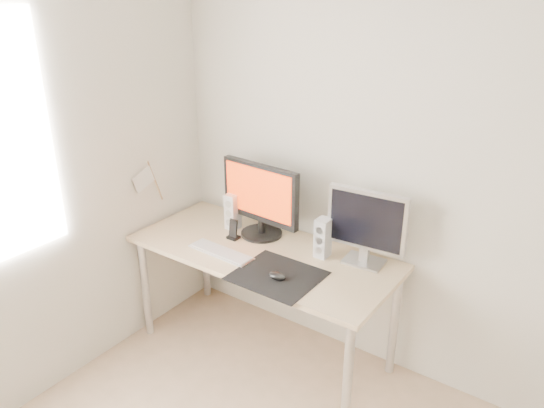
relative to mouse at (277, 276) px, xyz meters
The scene contains 11 objects.
wall_back 1.03m from the mouse, 41.34° to the left, with size 3.50×3.50×0.00m, color silver.
mousepad 0.04m from the mouse, 123.69° to the left, with size 0.45×0.40×0.00m, color black.
mouse is the anchor object (origin of this frame).
desk 0.35m from the mouse, 139.25° to the left, with size 1.60×0.70×0.73m.
main_monitor 0.59m from the mouse, 135.79° to the left, with size 0.55×0.28×0.47m.
second_monitor 0.57m from the mouse, 55.61° to the left, with size 0.45×0.18×0.43m.
speaker_left 0.70m from the mouse, 149.03° to the left, with size 0.07×0.09×0.23m.
speaker_right 0.38m from the mouse, 79.84° to the left, with size 0.07×0.09×0.23m.
keyboard 0.44m from the mouse, behind, with size 0.42×0.14×0.02m.
phone_dock 0.55m from the mouse, 154.08° to the left, with size 0.07×0.06×0.13m.
pennant 1.09m from the mouse, behind, with size 0.01×0.23×0.29m.
Camera 1 is at (0.72, -0.85, 2.21)m, focal length 35.00 mm.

